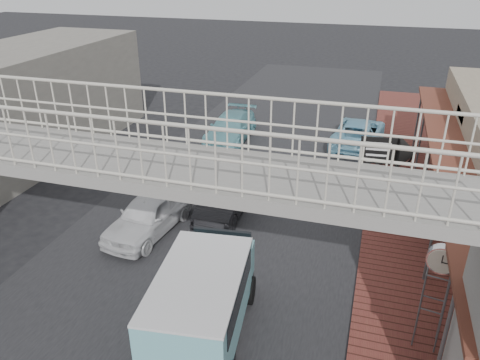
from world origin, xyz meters
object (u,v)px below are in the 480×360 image
Objects in this scene: angkot_curb at (358,133)px; arrow_sign at (404,153)px; angkot_van at (202,296)px; motorcycle_far at (394,154)px; angkot_far at (231,128)px; white_hatchback at (149,214)px; motorcycle_near at (376,182)px; street_clock at (441,264)px; dark_sedan at (226,198)px.

arrow_sign reaches higher than angkot_curb.
angkot_curb is at bearing 73.08° from angkot_van.
motorcycle_far is at bearing 63.98° from angkot_van.
angkot_curb is 6.52m from angkot_far.
angkot_curb is (6.34, 10.58, -0.01)m from white_hatchback.
white_hatchback reaches higher than motorcycle_near.
motorcycle_near is (7.44, 5.11, -0.12)m from white_hatchback.
white_hatchback is at bearing 172.04° from street_clock.
angkot_van is 10.17m from motorcycle_near.
street_clock reaches higher than dark_sedan.
angkot_curb is 5.58m from motorcycle_near.
arrow_sign is at bearing -38.74° from angkot_far.
angkot_van is at bearing -42.73° from white_hatchback.
dark_sedan reaches higher than motorcycle_far.
dark_sedan is at bearing 49.72° from white_hatchback.
motorcycle_far reaches higher than motorcycle_near.
angkot_van reaches higher than white_hatchback.
motorcycle_near is (7.51, -4.29, -0.11)m from angkot_far.
angkot_van is at bearing -75.65° from angkot_far.
white_hatchback is at bearing 123.68° from angkot_van.
street_clock reaches higher than angkot_far.
white_hatchback is at bearing 116.04° from motorcycle_far.
angkot_far is 2.61× the size of motorcycle_near.
street_clock reaches higher than white_hatchback.
angkot_far is 1.02× the size of angkot_van.
dark_sedan is 6.43m from arrow_sign.
motorcycle_near is (3.79, 9.41, -0.79)m from angkot_van.
angkot_van reaches higher than dark_sedan.
street_clock reaches higher than angkot_curb.
angkot_far is at bearing 62.47° from motorcycle_far.
street_clock reaches higher than angkot_van.
angkot_far is at bearing 136.16° from street_clock.
angkot_van reaches higher than angkot_far.
angkot_van is 1.63× the size of street_clock.
angkot_far is at bearing 15.11° from angkot_curb.
angkot_curb is at bearing 17.33° from motorcycle_far.
motorcycle_near is at bearing 41.41° from white_hatchback.
white_hatchback is 1.24× the size of arrow_sign.
arrow_sign is at bearing -160.15° from motorcycle_near.
white_hatchback is at bearing -165.65° from arrow_sign.
angkot_curb reaches higher than angkot_far.
white_hatchback is at bearing 125.93° from motorcycle_near.
white_hatchback is at bearing -138.32° from dark_sedan.
dark_sedan is at bearing 68.68° from angkot_curb.
white_hatchback is at bearing 63.78° from angkot_curb.
arrow_sign is (-0.79, 5.90, 0.30)m from street_clock.
angkot_curb is 2.73× the size of motorcycle_near.
white_hatchback is 0.82× the size of angkot_curb.
street_clock reaches higher than motorcycle_near.
dark_sedan is at bearing 117.04° from motorcycle_far.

